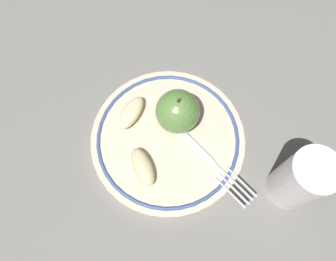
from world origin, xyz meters
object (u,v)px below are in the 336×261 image
apple_red_whole (178,111)px  apple_slice_front (131,113)px  drinking_glass (300,180)px  plate (168,137)px  fork (207,158)px  apple_slice_back (143,167)px

apple_red_whole → apple_slice_front: 0.08m
drinking_glass → plate: bearing=-21.5°
drinking_glass → fork: bearing=-16.6°
drinking_glass → apple_slice_front: bearing=-23.1°
drinking_glass → apple_red_whole: bearing=-30.0°
apple_red_whole → apple_slice_back: size_ratio=1.22×
apple_slice_front → drinking_glass: (-0.24, 0.10, 0.03)m
plate → drinking_glass: (-0.18, 0.07, 0.05)m
apple_red_whole → apple_slice_front: (0.07, -0.01, -0.02)m
fork → apple_slice_front: bearing=-164.3°
apple_slice_back → fork: 0.10m
apple_slice_front → apple_slice_back: (-0.02, 0.09, 0.00)m
apple_red_whole → fork: bearing=127.3°
apple_slice_back → apple_slice_front: bearing=-10.3°
apple_red_whole → drinking_glass: bearing=150.0°
apple_red_whole → apple_slice_front: apple_red_whole is taller
drinking_glass → apple_slice_back: bearing=-4.5°
plate → apple_slice_back: (0.03, 0.05, 0.02)m
plate → drinking_glass: drinking_glass is taller
apple_slice_back → apple_red_whole: bearing=-57.1°
plate → apple_slice_front: (0.06, -0.03, 0.02)m
plate → apple_red_whole: (-0.01, -0.03, 0.04)m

